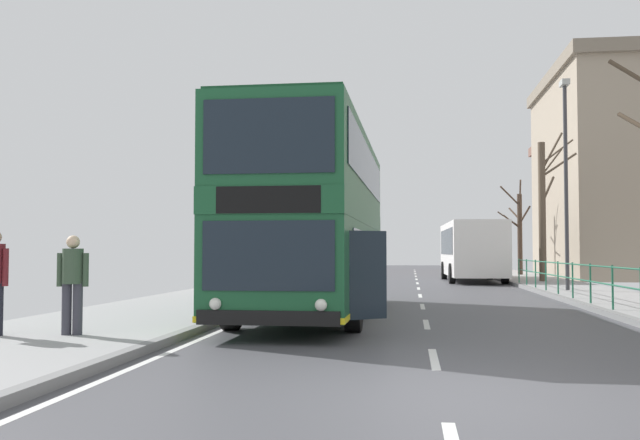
{
  "coord_description": "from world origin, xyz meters",
  "views": [
    {
      "loc": [
        -0.33,
        -7.68,
        1.53
      ],
      "look_at": [
        -2.24,
        7.36,
        2.2
      ],
      "focal_mm": 39.85,
      "sensor_mm": 36.0,
      "label": 1
    }
  ],
  "objects_px": {
    "street_lamp_far_side": "(566,168)",
    "background_building_01": "(629,203)",
    "double_decker_bus_main": "(316,221)",
    "pedestrian_companion": "(73,279)",
    "bare_tree_far_01": "(543,206)",
    "bare_tree_far_00": "(519,229)",
    "background_bus_far_lane": "(472,249)"
  },
  "relations": [
    {
      "from": "background_bus_far_lane",
      "to": "bare_tree_far_00",
      "type": "distance_m",
      "value": 7.54
    },
    {
      "from": "background_bus_far_lane",
      "to": "street_lamp_far_side",
      "type": "relative_size",
      "value": 1.22
    },
    {
      "from": "pedestrian_companion",
      "to": "street_lamp_far_side",
      "type": "height_order",
      "value": "street_lamp_far_side"
    },
    {
      "from": "double_decker_bus_main",
      "to": "bare_tree_far_00",
      "type": "xyz_separation_m",
      "value": [
        8.69,
        26.69,
        0.57
      ]
    },
    {
      "from": "double_decker_bus_main",
      "to": "bare_tree_far_00",
      "type": "height_order",
      "value": "bare_tree_far_00"
    },
    {
      "from": "background_bus_far_lane",
      "to": "bare_tree_far_01",
      "type": "xyz_separation_m",
      "value": [
        3.09,
        -2.69,
        2.04
      ]
    },
    {
      "from": "background_building_01",
      "to": "double_decker_bus_main",
      "type": "bearing_deg",
      "value": -115.61
    },
    {
      "from": "bare_tree_far_00",
      "to": "background_bus_far_lane",
      "type": "bearing_deg",
      "value": -116.78
    },
    {
      "from": "background_bus_far_lane",
      "to": "pedestrian_companion",
      "type": "relative_size",
      "value": 5.59
    },
    {
      "from": "pedestrian_companion",
      "to": "double_decker_bus_main",
      "type": "bearing_deg",
      "value": 58.85
    },
    {
      "from": "street_lamp_far_side",
      "to": "bare_tree_far_00",
      "type": "distance_m",
      "value": 17.13
    },
    {
      "from": "bare_tree_far_00",
      "to": "background_building_01",
      "type": "relative_size",
      "value": 0.44
    },
    {
      "from": "bare_tree_far_01",
      "to": "background_building_01",
      "type": "height_order",
      "value": "background_building_01"
    },
    {
      "from": "bare_tree_far_01",
      "to": "bare_tree_far_00",
      "type": "bearing_deg",
      "value": 88.37
    },
    {
      "from": "street_lamp_far_side",
      "to": "background_bus_far_lane",
      "type": "bearing_deg",
      "value": 103.52
    },
    {
      "from": "bare_tree_far_01",
      "to": "double_decker_bus_main",
      "type": "bearing_deg",
      "value": -115.9
    },
    {
      "from": "double_decker_bus_main",
      "to": "background_bus_far_lane",
      "type": "height_order",
      "value": "double_decker_bus_main"
    },
    {
      "from": "double_decker_bus_main",
      "to": "background_bus_far_lane",
      "type": "distance_m",
      "value": 20.75
    },
    {
      "from": "double_decker_bus_main",
      "to": "background_building_01",
      "type": "distance_m",
      "value": 42.96
    },
    {
      "from": "double_decker_bus_main",
      "to": "bare_tree_far_01",
      "type": "distance_m",
      "value": 19.34
    },
    {
      "from": "bare_tree_far_01",
      "to": "pedestrian_companion",
      "type": "bearing_deg",
      "value": -117.22
    },
    {
      "from": "background_bus_far_lane",
      "to": "pedestrian_companion",
      "type": "height_order",
      "value": "background_bus_far_lane"
    },
    {
      "from": "pedestrian_companion",
      "to": "bare_tree_far_00",
      "type": "height_order",
      "value": "bare_tree_far_00"
    },
    {
      "from": "street_lamp_far_side",
      "to": "background_building_01",
      "type": "relative_size",
      "value": 0.6
    },
    {
      "from": "bare_tree_far_00",
      "to": "bare_tree_far_01",
      "type": "xyz_separation_m",
      "value": [
        -0.27,
        -9.33,
        0.84
      ]
    },
    {
      "from": "bare_tree_far_00",
      "to": "bare_tree_far_01",
      "type": "relative_size",
      "value": 0.79
    },
    {
      "from": "street_lamp_far_side",
      "to": "bare_tree_far_01",
      "type": "xyz_separation_m",
      "value": [
        0.59,
        7.69,
        -0.89
      ]
    },
    {
      "from": "pedestrian_companion",
      "to": "bare_tree_far_01",
      "type": "xyz_separation_m",
      "value": [
        11.78,
        22.91,
        2.59
      ]
    },
    {
      "from": "bare_tree_far_00",
      "to": "background_building_01",
      "type": "bearing_deg",
      "value": 50.58
    },
    {
      "from": "pedestrian_companion",
      "to": "street_lamp_far_side",
      "type": "distance_m",
      "value": 19.21
    },
    {
      "from": "double_decker_bus_main",
      "to": "street_lamp_far_side",
      "type": "height_order",
      "value": "street_lamp_far_side"
    },
    {
      "from": "double_decker_bus_main",
      "to": "pedestrian_companion",
      "type": "height_order",
      "value": "double_decker_bus_main"
    }
  ]
}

